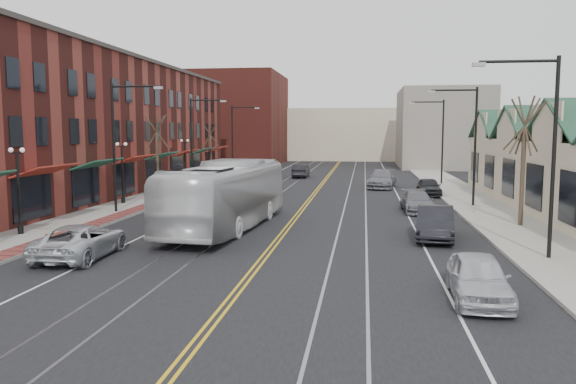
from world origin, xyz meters
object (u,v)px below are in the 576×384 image
(parked_car_a, at_px, (478,278))
(parked_car_d, at_px, (429,187))
(parked_car_c, at_px, (417,202))
(parked_car_b, at_px, (435,223))
(transit_bus, at_px, (227,195))
(parked_suv, at_px, (81,241))

(parked_car_a, xyz_separation_m, parked_car_d, (1.66, 28.53, -0.00))
(parked_car_c, distance_m, parked_car_d, 9.62)
(parked_car_b, distance_m, parked_car_d, 18.66)
(parked_car_a, distance_m, parked_car_c, 19.08)
(parked_car_c, xyz_separation_m, parked_car_d, (1.77, 9.45, 0.05))
(parked_car_d, bearing_deg, parked_car_c, -101.78)
(transit_bus, bearing_deg, parked_car_a, 138.53)
(parked_car_b, bearing_deg, parked_car_d, 90.86)
(parked_car_a, xyz_separation_m, parked_car_c, (-0.11, 19.08, -0.05))
(parked_car_a, relative_size, parked_car_d, 1.00)
(transit_bus, distance_m, parked_car_b, 10.80)
(transit_bus, distance_m, parked_car_a, 15.69)
(transit_bus, xyz_separation_m, parked_car_b, (10.66, -1.40, -1.02))
(transit_bus, relative_size, parked_car_d, 3.07)
(parked_suv, bearing_deg, parked_car_b, -159.49)
(parked_suv, relative_size, parked_car_c, 1.10)
(transit_bus, distance_m, parked_car_d, 21.23)
(parked_car_b, height_order, parked_car_c, parked_car_b)
(parked_car_a, bearing_deg, parked_suv, 168.04)
(parked_car_c, relative_size, parked_car_d, 1.09)
(transit_bus, relative_size, parked_suv, 2.55)
(parked_car_a, height_order, parked_car_b, parked_car_b)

